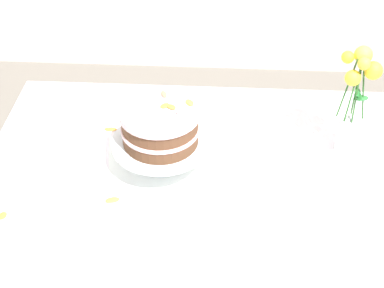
% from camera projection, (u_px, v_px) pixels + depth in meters
% --- Properties ---
extents(dining_table, '(1.40, 1.00, 0.74)m').
position_uv_depth(dining_table, '(212.00, 206.00, 1.75)').
color(dining_table, white).
rests_on(dining_table, ground).
extents(linen_napkin, '(0.37, 0.37, 0.00)m').
position_uv_depth(linen_napkin, '(162.00, 166.00, 1.76)').
color(linen_napkin, white).
rests_on(linen_napkin, dining_table).
extents(cake_stand, '(0.29, 0.29, 0.10)m').
position_uv_depth(cake_stand, '(161.00, 145.00, 1.70)').
color(cake_stand, silver).
rests_on(cake_stand, linen_napkin).
extents(layer_cake, '(0.23, 0.23, 0.12)m').
position_uv_depth(layer_cake, '(160.00, 125.00, 1.66)').
color(layer_cake, brown).
rests_on(layer_cake, cake_stand).
extents(flower_vase, '(0.12, 0.10, 0.35)m').
position_uv_depth(flower_vase, '(353.00, 105.00, 1.72)').
color(flower_vase, silver).
rests_on(flower_vase, dining_table).
extents(loose_petal_0, '(0.02, 0.03, 0.01)m').
position_uv_depth(loose_petal_0, '(2.00, 216.00, 1.59)').
color(loose_petal_0, orange).
rests_on(loose_petal_0, dining_table).
extents(loose_petal_1, '(0.05, 0.04, 0.00)m').
position_uv_depth(loose_petal_1, '(113.00, 200.00, 1.64)').
color(loose_petal_1, yellow).
rests_on(loose_petal_1, dining_table).
extents(loose_petal_2, '(0.04, 0.02, 0.00)m').
position_uv_depth(loose_petal_2, '(111.00, 129.00, 1.90)').
color(loose_petal_2, orange).
rests_on(loose_petal_2, dining_table).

